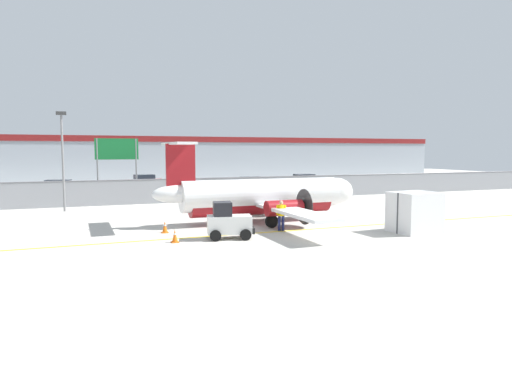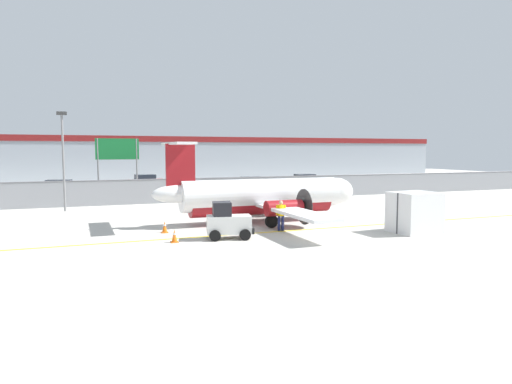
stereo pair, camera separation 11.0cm
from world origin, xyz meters
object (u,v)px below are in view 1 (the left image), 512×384
object	(u,v)px
cargo_container	(415,212)
highway_sign	(117,154)
parked_car_2	(251,184)
traffic_cone_near_right	(165,227)
ground_crew_worker	(281,214)
parked_car_3	(305,181)
apron_light_pole	(63,153)
baggage_tug	(228,222)
commuter_airplane	(265,196)
parked_car_1	(145,181)
parked_car_0	(60,188)
traffic_cone_near_left	(175,236)

from	to	relation	value
cargo_container	highway_sign	bearing A→B (deg)	119.78
parked_car_2	traffic_cone_near_right	bearing A→B (deg)	59.27
ground_crew_worker	parked_car_3	size ratio (longest dim) A/B	0.40
cargo_container	apron_light_pole	bearing A→B (deg)	134.15
baggage_tug	highway_sign	size ratio (longest dim) A/B	0.46
traffic_cone_near_right	commuter_airplane	bearing A→B (deg)	13.85
commuter_airplane	parked_car_1	xyz separation A→B (m)	(-3.64, 27.85, -0.71)
parked_car_3	apron_light_pole	world-z (taller)	apron_light_pole
ground_crew_worker	parked_car_0	distance (m)	27.14
apron_light_pole	highway_sign	xyz separation A→B (m)	(4.14, 4.68, -0.16)
parked_car_0	parked_car_2	size ratio (longest dim) A/B	1.04
parked_car_3	highway_sign	bearing A→B (deg)	-158.85
apron_light_pole	highway_sign	bearing A→B (deg)	48.46
cargo_container	traffic_cone_near_left	world-z (taller)	cargo_container
baggage_tug	traffic_cone_near_right	world-z (taller)	baggage_tug
apron_light_pole	parked_car_3	bearing A→B (deg)	24.67
ground_crew_worker	apron_light_pole	size ratio (longest dim) A/B	0.23
ground_crew_worker	baggage_tug	bearing A→B (deg)	126.93
traffic_cone_near_left	parked_car_0	distance (m)	26.04
baggage_tug	highway_sign	world-z (taller)	highway_sign
highway_sign	baggage_tug	bearing A→B (deg)	-78.45
ground_crew_worker	parked_car_0	xyz separation A→B (m)	(-12.16, 24.27, -0.06)
highway_sign	parked_car_2	bearing A→B (deg)	17.96
commuter_airplane	apron_light_pole	distance (m)	15.72
ground_crew_worker	apron_light_pole	xyz separation A→B (m)	(-11.46, 13.28, 3.35)
parked_car_3	apron_light_pole	xyz separation A→B (m)	(-25.97, -11.93, 3.41)
traffic_cone_near_right	highway_sign	world-z (taller)	highway_sign
parked_car_3	parked_car_1	bearing A→B (deg)	164.09
baggage_tug	highway_sign	bearing A→B (deg)	113.32
traffic_cone_near_left	traffic_cone_near_right	bearing A→B (deg)	89.85
parked_car_2	traffic_cone_near_left	bearing A→B (deg)	62.40
ground_crew_worker	parked_car_1	world-z (taller)	same
traffic_cone_near_left	highway_sign	size ratio (longest dim) A/B	0.12
commuter_airplane	apron_light_pole	xyz separation A→B (m)	(-11.88, 9.92, 2.70)
ground_crew_worker	apron_light_pole	bearing A→B (deg)	60.20
ground_crew_worker	parked_car_3	xyz separation A→B (m)	(14.51, 25.21, -0.06)
parked_car_0	parked_car_3	size ratio (longest dim) A/B	1.02
traffic_cone_near_right	parked_car_1	size ratio (longest dim) A/B	0.15
commuter_airplane	ground_crew_worker	distance (m)	3.45
traffic_cone_near_right	apron_light_pole	bearing A→B (deg)	114.77
ground_crew_worker	parked_car_1	bearing A→B (deg)	25.30
ground_crew_worker	apron_light_pole	world-z (taller)	apron_light_pole
parked_car_2	apron_light_pole	xyz separation A→B (m)	(-18.11, -9.20, 3.41)
baggage_tug	traffic_cone_near_left	distance (m)	2.77
traffic_cone_near_right	parked_car_0	bearing A→B (deg)	104.98
parked_car_0	parked_car_3	world-z (taller)	same
parked_car_2	apron_light_pole	size ratio (longest dim) A/B	0.58
cargo_container	parked_car_3	bearing A→B (deg)	70.48
baggage_tug	highway_sign	xyz separation A→B (m)	(-3.89, 19.04, 3.28)
parked_car_0	commuter_airplane	bearing A→B (deg)	-51.74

